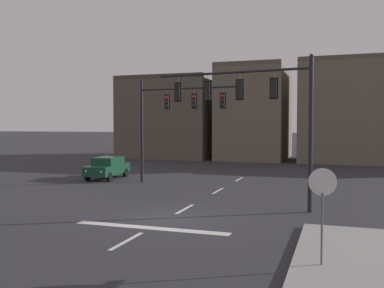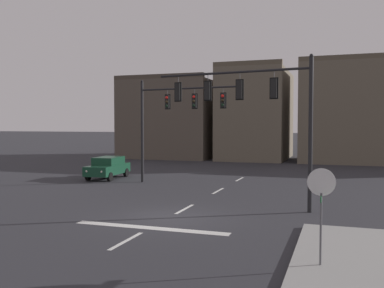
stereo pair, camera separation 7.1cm
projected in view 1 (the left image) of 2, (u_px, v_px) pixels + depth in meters
name	position (u px, v px, depth m)	size (l,w,h in m)	color
ground_plane	(169.00, 218.00, 18.82)	(400.00, 400.00, 0.00)	#2B2B30
sidewalk_near_corner	(384.00, 263.00, 12.42)	(5.00, 8.00, 0.15)	gray
stop_bar_paint	(150.00, 228.00, 16.93)	(6.40, 0.50, 0.01)	silver
lane_centreline	(185.00, 209.00, 20.71)	(0.16, 26.40, 0.01)	silver
signal_mast_near_side	(254.00, 102.00, 20.98)	(7.93, 1.30, 7.23)	black
signal_mast_far_side	(171.00, 112.00, 29.30)	(7.30, 0.95, 7.13)	black
stop_sign	(322.00, 193.00, 11.94)	(0.76, 0.64, 2.83)	#56565B
car_lot_nearside	(107.00, 167.00, 32.47)	(2.18, 4.56, 1.61)	#143D28
building_row	(307.00, 118.00, 49.32)	(45.31, 11.86, 10.92)	brown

